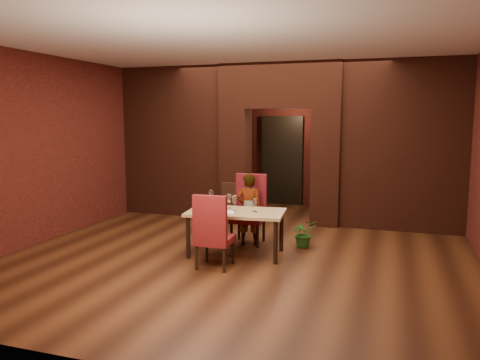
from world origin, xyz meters
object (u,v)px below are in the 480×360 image
object	(u,v)px
wine_bucket	(204,203)
water_bottle	(211,199)
person_seated	(249,209)
dining_table	(236,233)
chair_near	(215,230)
chair_far	(248,210)
wine_glass_a	(229,202)
potted_plant	(304,233)
wine_glass_b	(234,203)
wine_glass_c	(255,205)

from	to	relation	value
wine_bucket	water_bottle	xyz separation A→B (m)	(0.07, 0.11, 0.05)
person_seated	dining_table	bearing A→B (deg)	81.57
chair_near	wine_bucket	world-z (taller)	chair_near
chair_far	wine_glass_a	distance (m)	0.59
wine_glass_a	wine_bucket	bearing A→B (deg)	-143.06
wine_bucket	potted_plant	xyz separation A→B (m)	(1.41, 0.87, -0.57)
wine_bucket	water_bottle	bearing A→B (deg)	58.94
chair_near	wine_glass_b	distance (m)	0.75
wine_bucket	water_bottle	size ratio (longest dim) A/B	0.68
dining_table	wine_glass_c	world-z (taller)	wine_glass_c
chair_near	wine_bucket	xyz separation A→B (m)	(-0.40, 0.58, 0.26)
potted_plant	chair_near	bearing A→B (deg)	-125.01
chair_far	wine_glass_a	world-z (taller)	chair_far
chair_far	wine_glass_c	xyz separation A→B (m)	(0.31, -0.64, 0.21)
chair_far	potted_plant	bearing A→B (deg)	3.76
wine_bucket	chair_far	bearing A→B (deg)	58.49
wine_glass_c	chair_near	bearing A→B (deg)	-118.22
chair_far	wine_glass_a	xyz separation A→B (m)	(-0.15, -0.53, 0.22)
chair_far	water_bottle	world-z (taller)	chair_far
chair_near	wine_bucket	size ratio (longest dim) A/B	5.03
dining_table	chair_near	world-z (taller)	chair_near
person_seated	potted_plant	world-z (taller)	person_seated
wine_bucket	potted_plant	distance (m)	1.75
dining_table	wine_bucket	world-z (taller)	wine_bucket
person_seated	wine_glass_c	size ratio (longest dim) A/B	5.97
wine_bucket	dining_table	bearing A→B (deg)	10.85
chair_near	potted_plant	xyz separation A→B (m)	(1.01, 1.44, -0.31)
water_bottle	potted_plant	world-z (taller)	water_bottle
water_bottle	wine_glass_a	bearing A→B (deg)	26.82
wine_bucket	wine_glass_b	bearing A→B (deg)	13.98
chair_near	wine_glass_a	xyz separation A→B (m)	(-0.08, 0.82, 0.27)
water_bottle	potted_plant	size ratio (longest dim) A/B	0.69
chair_near	wine_glass_c	distance (m)	0.85
wine_glass_a	potted_plant	bearing A→B (deg)	29.76
person_seated	wine_glass_a	world-z (taller)	person_seated
dining_table	chair_far	distance (m)	0.72
wine_glass_b	wine_bucket	bearing A→B (deg)	-166.02
chair_far	wine_bucket	size ratio (longest dim) A/B	5.48
wine_bucket	wine_glass_c	bearing A→B (deg)	9.62
dining_table	person_seated	bearing A→B (deg)	82.24
dining_table	wine_glass_a	world-z (taller)	wine_glass_a
wine_bucket	water_bottle	world-z (taller)	water_bottle
wine_glass_b	water_bottle	bearing A→B (deg)	179.92
chair_near	chair_far	bearing A→B (deg)	-94.30
person_seated	wine_glass_c	bearing A→B (deg)	108.84
chair_near	potted_plant	distance (m)	1.79
person_seated	potted_plant	distance (m)	0.99
person_seated	wine_bucket	bearing A→B (deg)	47.74
dining_table	wine_glass_b	world-z (taller)	wine_glass_b
dining_table	wine_bucket	xyz separation A→B (m)	(-0.49, -0.09, 0.45)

